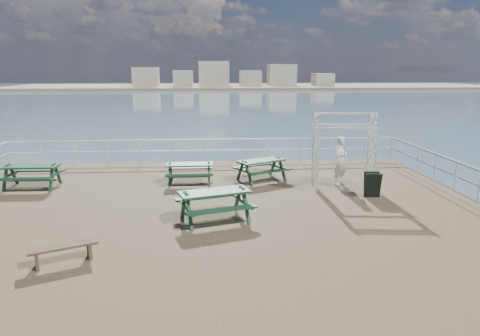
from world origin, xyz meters
name	(u,v)px	position (x,y,z in m)	size (l,w,h in m)	color
ground	(204,213)	(0.00, 0.00, -0.15)	(18.00, 14.00, 0.30)	brown
sea_backdrop	(245,83)	(12.54, 134.07, -0.51)	(300.00, 300.00, 9.20)	#3E5B68
railing	(202,164)	(-0.07, 2.57, 0.87)	(17.77, 13.76, 1.10)	silver
picnic_table_a	(32,171)	(-6.27, 2.92, 0.60)	(1.97, 1.60, 0.94)	#14371F
picnic_table_b	(190,169)	(-0.57, 3.16, 0.54)	(1.75, 1.42, 0.85)	#14371F
picnic_table_c	(261,165)	(2.20, 3.43, 0.58)	(2.32, 2.16, 0.90)	#14371F
picnic_table_d	(215,199)	(0.32, -0.99, 0.62)	(2.37, 2.12, 0.97)	#14371F
flat_bench_near	(63,250)	(-3.08, -3.58, 0.31)	(1.48, 0.92, 0.42)	brown
trellis_arbor	(343,155)	(5.00, 2.08, 1.22)	(2.32, 1.41, 2.74)	silver
sandwich_board	(372,185)	(5.64, 0.84, 0.42)	(0.57, 0.45, 0.87)	black
person	(341,161)	(5.02, 2.40, 0.92)	(0.67, 0.44, 1.83)	white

